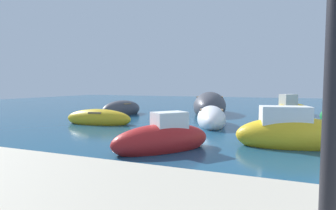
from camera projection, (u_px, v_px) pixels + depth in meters
name	position (u px, v px, depth m)	size (l,w,h in m)	color
moored_boat_2	(210.00, 106.00, 19.23)	(3.11, 5.80, 1.97)	#3F3F47
moored_boat_3	(163.00, 139.00, 8.50)	(2.95, 3.28, 1.40)	#B21E1E
moored_boat_5	(211.00, 118.00, 13.74)	(2.32, 4.00, 1.25)	white
moored_boat_6	(293.00, 134.00, 9.00)	(3.88, 2.11, 1.59)	gold
moored_boat_7	(291.00, 109.00, 18.64)	(3.05, 2.86, 1.60)	gold
moored_boat_8	(99.00, 119.00, 14.20)	(3.62, 1.58, 1.00)	gold
moored_boat_11	(122.00, 110.00, 18.68)	(1.97, 3.64, 1.24)	#3F3F47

